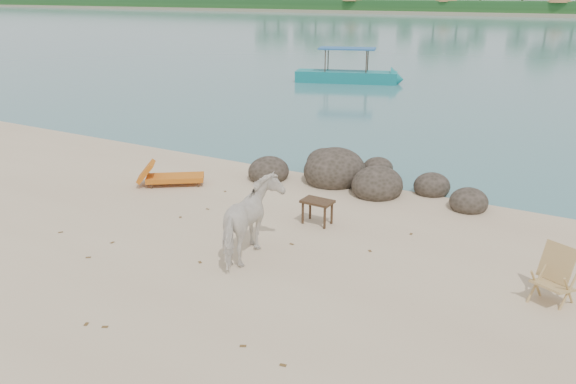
% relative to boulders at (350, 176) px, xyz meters
% --- Properties ---
extents(boulders, '(6.41, 2.99, 1.25)m').
position_rel_boulders_xyz_m(boulders, '(0.00, 0.00, 0.00)').
color(boulders, '#29241B').
rests_on(boulders, ground).
extents(cow, '(1.20, 1.95, 1.54)m').
position_rel_boulders_xyz_m(cow, '(0.17, -5.10, 0.54)').
color(cow, white).
rests_on(cow, ground).
extents(side_table, '(0.71, 0.47, 0.56)m').
position_rel_boulders_xyz_m(side_table, '(0.51, -2.97, 0.05)').
color(side_table, '#311C13').
rests_on(side_table, ground).
extents(lounge_chair, '(1.93, 1.65, 0.57)m').
position_rel_boulders_xyz_m(lounge_chair, '(-4.06, -2.44, 0.05)').
color(lounge_chair, '#C86E17').
rests_on(lounge_chair, ground).
extents(deck_chair, '(0.82, 0.85, 0.94)m').
position_rel_boulders_xyz_m(deck_chair, '(5.45, -4.07, 0.24)').
color(deck_chair, tan).
rests_on(deck_chair, ground).
extents(boat_near, '(6.70, 3.46, 3.20)m').
position_rel_boulders_xyz_m(boat_near, '(-7.77, 17.08, 1.37)').
color(boat_near, '#11767A').
rests_on(boat_near, water).
extents(dead_leaves, '(6.97, 6.30, 0.00)m').
position_rel_boulders_xyz_m(dead_leaves, '(-0.89, -5.61, -0.23)').
color(dead_leaves, brown).
rests_on(dead_leaves, ground).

